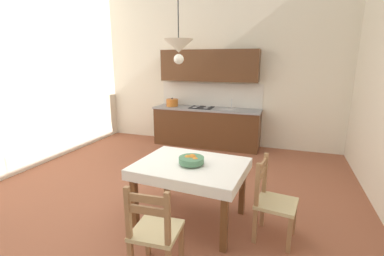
{
  "coord_description": "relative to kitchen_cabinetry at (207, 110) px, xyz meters",
  "views": [
    {
      "loc": [
        1.59,
        -3.05,
        1.95
      ],
      "look_at": [
        0.32,
        0.59,
        1.0
      ],
      "focal_mm": 25.55,
      "sensor_mm": 36.0,
      "label": 1
    }
  ],
  "objects": [
    {
      "name": "dining_chair_camera_side",
      "position": [
        0.7,
        -4.06,
        -0.41
      ],
      "size": [
        0.45,
        0.45,
        0.93
      ],
      "color": "#D1BC89",
      "rests_on": "ground_plane"
    },
    {
      "name": "fruit_bowl",
      "position": [
        0.73,
        -3.14,
        -0.04
      ],
      "size": [
        0.3,
        0.3,
        0.12
      ],
      "color": "#4C7F5B",
      "rests_on": "dining_table"
    },
    {
      "name": "kitchen_cabinetry",
      "position": [
        0.0,
        0.0,
        0.0
      ],
      "size": [
        2.47,
        0.63,
        2.2
      ],
      "color": "#56331C",
      "rests_on": "ground_plane"
    },
    {
      "name": "dining_table",
      "position": [
        0.71,
        -3.11,
        -0.23
      ],
      "size": [
        1.35,
        1.08,
        0.75
      ],
      "color": "brown",
      "rests_on": "ground_plane"
    },
    {
      "name": "wall_back",
      "position": [
        0.15,
        0.33,
        1.2
      ],
      "size": [
        6.25,
        0.12,
        4.12
      ],
      "primitive_type": "cube",
      "color": "silver",
      "rests_on": "ground_plane"
    },
    {
      "name": "ground_plane",
      "position": [
        0.15,
        -2.96,
        -0.91
      ],
      "size": [
        6.25,
        7.06,
        0.1
      ],
      "primitive_type": "cube",
      "color": "#99563D"
    },
    {
      "name": "dining_chair_window_side",
      "position": [
        1.68,
        -3.14,
        -0.41
      ],
      "size": [
        0.47,
        0.47,
        0.93
      ],
      "color": "#D1BC89",
      "rests_on": "ground_plane"
    },
    {
      "name": "pendant_lamp",
      "position": [
        0.59,
        -3.17,
        1.25
      ],
      "size": [
        0.32,
        0.32,
        0.8
      ],
      "color": "black"
    }
  ]
}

